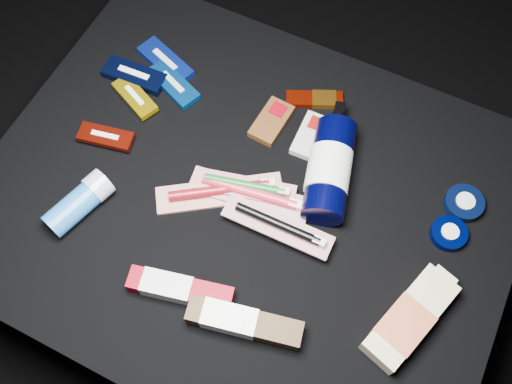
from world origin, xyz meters
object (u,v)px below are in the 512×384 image
at_px(bodywash_bottle, 409,319).
at_px(deodorant_stick, 80,203).
at_px(toothpaste_carton_red, 176,288).
at_px(lotion_bottle, 330,170).

height_order(bodywash_bottle, deodorant_stick, deodorant_stick).
distance_m(bodywash_bottle, toothpaste_carton_red, 0.40).
relative_size(lotion_bottle, deodorant_stick, 1.82).
bearing_deg(lotion_bottle, bodywash_bottle, -54.72).
height_order(deodorant_stick, toothpaste_carton_red, deodorant_stick).
xyz_separation_m(deodorant_stick, toothpaste_carton_red, (0.23, -0.06, -0.01)).
bearing_deg(toothpaste_carton_red, bodywash_bottle, 5.16).
xyz_separation_m(lotion_bottle, bodywash_bottle, (0.23, -0.19, -0.02)).
height_order(lotion_bottle, toothpaste_carton_red, lotion_bottle).
xyz_separation_m(lotion_bottle, toothpaste_carton_red, (-0.15, -0.31, -0.02)).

